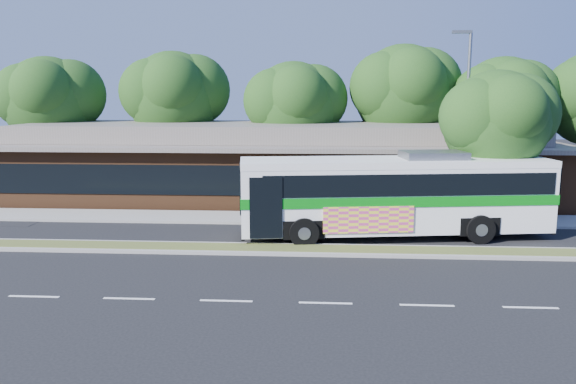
% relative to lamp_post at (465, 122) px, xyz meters
% --- Properties ---
extents(ground, '(120.00, 120.00, 0.00)m').
position_rel_lamp_post_xyz_m(ground, '(-9.56, -6.00, -4.90)').
color(ground, black).
rests_on(ground, ground).
extents(median_strip, '(26.00, 1.10, 0.15)m').
position_rel_lamp_post_xyz_m(median_strip, '(-9.56, -5.40, -4.83)').
color(median_strip, '#435524').
rests_on(median_strip, ground).
extents(sidewalk, '(44.00, 2.60, 0.12)m').
position_rel_lamp_post_xyz_m(sidewalk, '(-9.56, 0.40, -4.84)').
color(sidewalk, gray).
rests_on(sidewalk, ground).
extents(plaza_building, '(33.20, 11.20, 4.45)m').
position_rel_lamp_post_xyz_m(plaza_building, '(-9.56, 6.99, -2.77)').
color(plaza_building, '#54301A').
rests_on(plaza_building, ground).
extents(lamp_post, '(0.93, 0.18, 9.07)m').
position_rel_lamp_post_xyz_m(lamp_post, '(0.00, 0.00, 0.00)').
color(lamp_post, slate).
rests_on(lamp_post, ground).
extents(tree_bg_a, '(6.47, 5.80, 8.63)m').
position_rel_lamp_post_xyz_m(tree_bg_a, '(-24.15, 9.14, 0.97)').
color(tree_bg_a, black).
rests_on(tree_bg_a, ground).
extents(tree_bg_b, '(6.69, 6.00, 9.00)m').
position_rel_lamp_post_xyz_m(tree_bg_b, '(-16.13, 10.14, 1.24)').
color(tree_bg_b, black).
rests_on(tree_bg_b, ground).
extents(tree_bg_c, '(6.24, 5.60, 8.26)m').
position_rel_lamp_post_xyz_m(tree_bg_c, '(-8.16, 9.13, 0.69)').
color(tree_bg_c, black).
rests_on(tree_bg_c, ground).
extents(tree_bg_d, '(6.91, 6.20, 9.37)m').
position_rel_lamp_post_xyz_m(tree_bg_d, '(-1.12, 10.15, 1.52)').
color(tree_bg_d, black).
rests_on(tree_bg_d, ground).
extents(tree_bg_e, '(6.47, 5.80, 8.50)m').
position_rel_lamp_post_xyz_m(tree_bg_e, '(4.85, 9.14, 0.84)').
color(tree_bg_e, black).
rests_on(tree_bg_e, ground).
extents(transit_bus, '(13.61, 4.71, 3.75)m').
position_rel_lamp_post_xyz_m(transit_bus, '(-3.50, -2.79, -2.82)').
color(transit_bus, white).
rests_on(transit_bus, ground).
extents(sedan, '(5.57, 3.52, 1.51)m').
position_rel_lamp_post_xyz_m(sedan, '(-23.99, 3.47, -4.15)').
color(sedan, silver).
rests_on(sedan, ground).
extents(sidewalk_tree, '(5.32, 4.77, 7.29)m').
position_rel_lamp_post_xyz_m(sidewalk_tree, '(1.54, -0.59, 0.11)').
color(sidewalk_tree, black).
rests_on(sidewalk_tree, ground).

